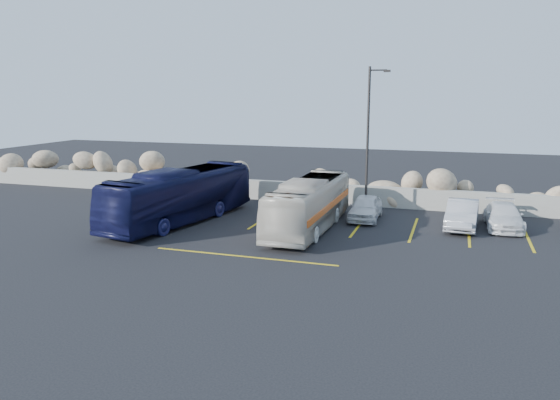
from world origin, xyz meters
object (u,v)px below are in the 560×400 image
(car_a, at_px, (365,208))
(car_c, at_px, (504,216))
(tour_coach, at_px, (180,196))
(car_b, at_px, (462,214))
(lamppost, at_px, (369,137))
(vintage_bus, at_px, (309,204))

(car_a, xyz_separation_m, car_c, (6.86, 0.28, -0.04))
(tour_coach, height_order, car_c, tour_coach)
(car_b, xyz_separation_m, car_c, (1.97, 0.63, -0.09))
(lamppost, height_order, tour_coach, lamppost)
(lamppost, distance_m, car_b, 6.31)
(lamppost, height_order, car_a, lamppost)
(car_a, bearing_deg, lamppost, 95.04)
(car_b, bearing_deg, car_a, 179.13)
(tour_coach, relative_size, car_b, 2.40)
(car_c, bearing_deg, vintage_bus, -162.91)
(lamppost, height_order, vintage_bus, lamppost)
(tour_coach, bearing_deg, car_b, 23.46)
(car_a, distance_m, car_c, 6.87)
(vintage_bus, distance_m, car_c, 9.75)
(vintage_bus, xyz_separation_m, car_a, (2.30, 2.98, -0.62))
(tour_coach, bearing_deg, car_c, 24.04)
(vintage_bus, relative_size, car_c, 2.18)
(vintage_bus, height_order, car_a, vintage_bus)
(lamppost, xyz_separation_m, vintage_bus, (-2.20, -4.00, -3.04))
(vintage_bus, height_order, car_b, vintage_bus)
(lamppost, relative_size, vintage_bus, 0.89)
(car_a, bearing_deg, vintage_bus, -128.45)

